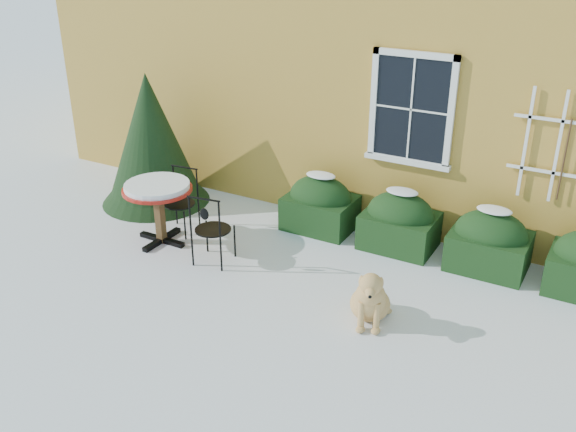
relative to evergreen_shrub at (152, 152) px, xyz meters
The scene contains 7 objects.
ground 3.97m from the evergreen_shrub, 33.23° to the right, with size 80.00×80.00×0.00m, color white.
hedge_row 4.93m from the evergreen_shrub, ahead, with size 4.95×0.80×0.91m.
evergreen_shrub is the anchor object (origin of this frame).
bistro_table 1.59m from the evergreen_shrub, 47.18° to the right, with size 1.02×1.02×0.94m.
patio_chair_near 2.52m from the evergreen_shrub, 31.68° to the right, with size 0.54×0.53×1.06m.
patio_chair_far 1.37m from the evergreen_shrub, 32.16° to the right, with size 0.49×0.48×1.00m.
dog 4.93m from the evergreen_shrub, 19.01° to the right, with size 0.64×0.86×0.78m.
Camera 1 is at (3.72, -5.60, 4.44)m, focal length 40.00 mm.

